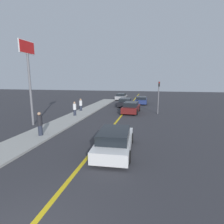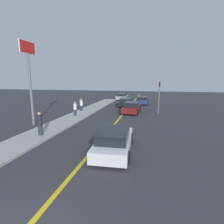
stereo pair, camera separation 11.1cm
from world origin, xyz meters
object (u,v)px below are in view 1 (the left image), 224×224
car_far_distant (125,102)px  pedestrian_far_standing (81,105)px  car_parked_left_lot (141,100)px  car_ahead_center (131,107)px  car_near_right_lane (115,141)px  traffic_light (159,94)px  roadside_sign (28,65)px  pedestrian_near_curb (40,124)px  pedestrian_mid_group (75,109)px  car_oncoming_far (121,97)px

car_far_distant → pedestrian_far_standing: (-4.91, -6.14, 0.30)m
car_parked_left_lot → car_ahead_center: bearing=-96.5°
car_near_right_lane → car_ahead_center: 12.08m
traffic_light → car_parked_left_lot: bearing=105.8°
car_far_distant → roadside_sign: bearing=-118.2°
car_parked_left_lot → traffic_light: (2.43, -8.56, 1.76)m
car_far_distant → pedestrian_far_standing: pedestrian_far_standing is taller
pedestrian_near_curb → pedestrian_far_standing: bearing=96.0°
pedestrian_mid_group → car_oncoming_far: bearing=82.4°
car_ahead_center → car_parked_left_lot: size_ratio=0.99×
car_far_distant → car_parked_left_lot: bearing=49.9°
car_far_distant → roadside_sign: size_ratio=0.66×
pedestrian_near_curb → car_far_distant: bearing=76.7°
roadside_sign → pedestrian_mid_group: bearing=62.2°
car_far_distant → car_ahead_center: bearing=-76.5°
car_far_distant → pedestrian_near_curb: size_ratio=2.85×
car_far_distant → roadside_sign: 15.66m
car_near_right_lane → pedestrian_near_curb: size_ratio=2.77×
car_ahead_center → car_parked_left_lot: bearing=87.3°
pedestrian_far_standing → roadside_sign: roadside_sign is taller
car_near_right_lane → roadside_sign: roadside_sign is taller
car_parked_left_lot → car_near_right_lane: bearing=-92.3°
car_oncoming_far → traffic_light: traffic_light is taller
traffic_light → car_near_right_lane: bearing=-103.4°
car_near_right_lane → traffic_light: (2.87, 12.00, 1.75)m
car_parked_left_lot → roadside_sign: bearing=-119.8°
pedestrian_far_standing → traffic_light: 9.79m
pedestrian_near_curb → roadside_sign: (-2.75, 2.90, 4.38)m
car_ahead_center → car_oncoming_far: size_ratio=0.95×
car_near_right_lane → car_ahead_center: (-0.36, 12.07, 0.03)m
car_far_distant → car_oncoming_far: size_ratio=1.08×
car_ahead_center → car_parked_left_lot: car_ahead_center is taller
car_parked_left_lot → pedestrian_mid_group: pedestrian_mid_group is taller
pedestrian_mid_group → car_near_right_lane: bearing=-53.3°
car_far_distant → car_oncoming_far: car_oncoming_far is taller
car_ahead_center → car_oncoming_far: 14.53m
car_ahead_center → car_oncoming_far: bearing=106.8°
car_oncoming_far → pedestrian_near_curb: size_ratio=2.64×
car_ahead_center → car_far_distant: bearing=108.2°
car_ahead_center → car_far_distant: size_ratio=0.88×
car_near_right_lane → roadside_sign: bearing=150.3°
pedestrian_near_curb → pedestrian_far_standing: 10.19m
pedestrian_near_curb → pedestrian_far_standing: (-1.06, 10.14, -0.08)m
car_parked_left_lot → pedestrian_mid_group: bearing=-120.1°
pedestrian_mid_group → pedestrian_far_standing: 3.07m
car_parked_left_lot → pedestrian_mid_group: (-6.71, -12.13, 0.29)m
car_far_distant → traffic_light: size_ratio=1.26×
pedestrian_mid_group → car_far_distant: bearing=64.4°
car_near_right_lane → pedestrian_near_curb: 5.90m
car_parked_left_lot → car_far_distant: bearing=-129.2°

